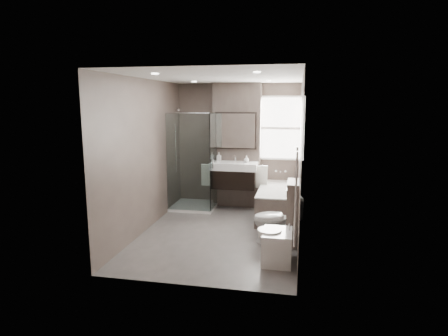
% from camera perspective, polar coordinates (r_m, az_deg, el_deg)
% --- Properties ---
extents(room, '(2.70, 3.90, 2.70)m').
position_cam_1_polar(room, '(6.18, -0.63, 1.57)').
color(room, '#5A5552').
rests_on(room, ground).
extents(vanity_pier, '(1.00, 0.25, 2.60)m').
position_cam_1_polar(vanity_pier, '(7.91, 1.99, 3.41)').
color(vanity_pier, '#554A43').
rests_on(vanity_pier, ground).
extents(vanity, '(0.95, 0.47, 0.66)m').
position_cam_1_polar(vanity, '(7.66, 1.55, -1.04)').
color(vanity, black).
rests_on(vanity, vanity_pier).
extents(mirror_cabinet, '(0.86, 0.08, 0.76)m').
position_cam_1_polar(mirror_cabinet, '(7.72, 1.81, 5.71)').
color(mirror_cabinet, black).
rests_on(mirror_cabinet, vanity_pier).
extents(towel_left, '(0.24, 0.06, 0.44)m').
position_cam_1_polar(towel_left, '(7.75, -2.56, -1.07)').
color(towel_left, silver).
rests_on(towel_left, vanity_pier).
extents(towel_right, '(0.24, 0.06, 0.44)m').
position_cam_1_polar(towel_right, '(7.57, 5.70, -1.38)').
color(towel_right, silver).
rests_on(towel_right, vanity_pier).
extents(shower_enclosure, '(0.90, 0.90, 2.00)m').
position_cam_1_polar(shower_enclosure, '(7.79, -4.02, -2.74)').
color(shower_enclosure, white).
rests_on(shower_enclosure, ground).
extents(bathtub, '(0.75, 1.60, 0.57)m').
position_cam_1_polar(bathtub, '(7.34, 8.27, -5.03)').
color(bathtub, '#554A43').
rests_on(bathtub, ground).
extents(window, '(0.98, 0.06, 1.33)m').
position_cam_1_polar(window, '(7.89, 8.62, 6.02)').
color(window, white).
rests_on(window, room).
extents(toilet, '(0.82, 0.58, 0.76)m').
position_cam_1_polar(toilet, '(6.05, 8.06, -7.69)').
color(toilet, white).
rests_on(toilet, ground).
extents(cistern_box, '(0.19, 0.55, 1.00)m').
position_cam_1_polar(cistern_box, '(5.99, 10.38, -6.73)').
color(cistern_box, '#554A43').
rests_on(cistern_box, ground).
extents(bidet, '(0.48, 0.56, 0.57)m').
position_cam_1_polar(bidet, '(5.37, 8.03, -11.66)').
color(bidet, white).
rests_on(bidet, ground).
extents(towel_radiator, '(0.03, 0.49, 1.10)m').
position_cam_1_polar(towel_radiator, '(4.52, 10.88, -4.09)').
color(towel_radiator, silver).
rests_on(towel_radiator, room).
extents(soap_bottle_a, '(0.08, 0.08, 0.18)m').
position_cam_1_polar(soap_bottle_a, '(7.72, -0.78, 1.69)').
color(soap_bottle_a, white).
rests_on(soap_bottle_a, vanity).
extents(soap_bottle_b, '(0.11, 0.11, 0.14)m').
position_cam_1_polar(soap_bottle_b, '(7.60, 3.44, 1.37)').
color(soap_bottle_b, white).
rests_on(soap_bottle_b, vanity).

